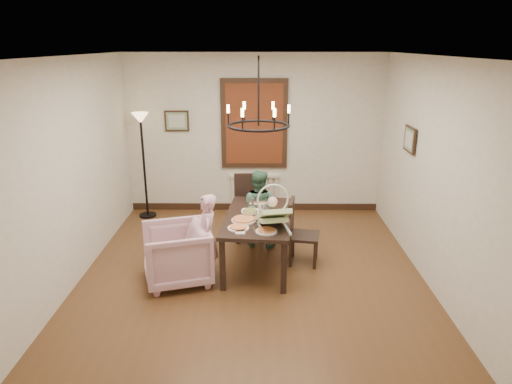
{
  "coord_description": "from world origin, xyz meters",
  "views": [
    {
      "loc": [
        0.1,
        -5.44,
        2.94
      ],
      "look_at": [
        0.05,
        0.33,
        1.05
      ],
      "focal_mm": 32.0,
      "sensor_mm": 36.0,
      "label": 1
    }
  ],
  "objects_px": {
    "chair_far": "(249,208)",
    "elderly_woman": "(207,244)",
    "armchair": "(177,254)",
    "floor_lamp": "(144,167)",
    "seated_man": "(258,215)",
    "drinking_glass": "(266,213)",
    "dining_table": "(258,222)",
    "baby_bouncer": "(273,213)",
    "chair_right": "(304,232)"
  },
  "relations": [
    {
      "from": "chair_right",
      "to": "drinking_glass",
      "type": "bearing_deg",
      "value": 117.29
    },
    {
      "from": "seated_man",
      "to": "baby_bouncer",
      "type": "bearing_deg",
      "value": 116.92
    },
    {
      "from": "floor_lamp",
      "to": "chair_far",
      "type": "bearing_deg",
      "value": -27.97
    },
    {
      "from": "baby_bouncer",
      "to": "drinking_glass",
      "type": "height_order",
      "value": "baby_bouncer"
    },
    {
      "from": "chair_far",
      "to": "drinking_glass",
      "type": "distance_m",
      "value": 1.05
    },
    {
      "from": "dining_table",
      "to": "armchair",
      "type": "height_order",
      "value": "armchair"
    },
    {
      "from": "baby_bouncer",
      "to": "dining_table",
      "type": "bearing_deg",
      "value": 103.23
    },
    {
      "from": "floor_lamp",
      "to": "drinking_glass",
      "type": "bearing_deg",
      "value": -43.18
    },
    {
      "from": "chair_far",
      "to": "seated_man",
      "type": "relative_size",
      "value": 1.04
    },
    {
      "from": "chair_far",
      "to": "elderly_woman",
      "type": "relative_size",
      "value": 1.08
    },
    {
      "from": "dining_table",
      "to": "floor_lamp",
      "type": "relative_size",
      "value": 0.9
    },
    {
      "from": "armchair",
      "to": "drinking_glass",
      "type": "height_order",
      "value": "drinking_glass"
    },
    {
      "from": "elderly_woman",
      "to": "floor_lamp",
      "type": "bearing_deg",
      "value": -156.91
    },
    {
      "from": "elderly_woman",
      "to": "dining_table",
      "type": "bearing_deg",
      "value": 111.5
    },
    {
      "from": "chair_far",
      "to": "drinking_glass",
      "type": "xyz_separation_m",
      "value": [
        0.25,
        -0.98,
        0.29
      ]
    },
    {
      "from": "dining_table",
      "to": "chair_far",
      "type": "height_order",
      "value": "chair_far"
    },
    {
      "from": "chair_far",
      "to": "chair_right",
      "type": "relative_size",
      "value": 1.11
    },
    {
      "from": "armchair",
      "to": "dining_table",
      "type": "bearing_deg",
      "value": 97.08
    },
    {
      "from": "elderly_woman",
      "to": "drinking_glass",
      "type": "xyz_separation_m",
      "value": [
        0.76,
        0.28,
        0.33
      ]
    },
    {
      "from": "elderly_woman",
      "to": "seated_man",
      "type": "height_order",
      "value": "seated_man"
    },
    {
      "from": "seated_man",
      "to": "elderly_woman",
      "type": "bearing_deg",
      "value": 74.72
    },
    {
      "from": "seated_man",
      "to": "drinking_glass",
      "type": "relative_size",
      "value": 6.78
    },
    {
      "from": "chair_far",
      "to": "floor_lamp",
      "type": "height_order",
      "value": "floor_lamp"
    },
    {
      "from": "armchair",
      "to": "seated_man",
      "type": "xyz_separation_m",
      "value": [
        1.03,
        1.12,
        0.11
      ]
    },
    {
      "from": "armchair",
      "to": "drinking_glass",
      "type": "distance_m",
      "value": 1.27
    },
    {
      "from": "seated_man",
      "to": "dining_table",
      "type": "bearing_deg",
      "value": 107.69
    },
    {
      "from": "chair_far",
      "to": "seated_man",
      "type": "height_order",
      "value": "chair_far"
    },
    {
      "from": "baby_bouncer",
      "to": "floor_lamp",
      "type": "distance_m",
      "value": 3.14
    },
    {
      "from": "dining_table",
      "to": "baby_bouncer",
      "type": "relative_size",
      "value": 2.76
    },
    {
      "from": "chair_far",
      "to": "floor_lamp",
      "type": "xyz_separation_m",
      "value": [
        -1.83,
        0.97,
        0.39
      ]
    },
    {
      "from": "seated_man",
      "to": "floor_lamp",
      "type": "bearing_deg",
      "value": -14.6
    },
    {
      "from": "floor_lamp",
      "to": "chair_right",
      "type": "bearing_deg",
      "value": -34.43
    },
    {
      "from": "seated_man",
      "to": "floor_lamp",
      "type": "distance_m",
      "value": 2.34
    },
    {
      "from": "chair_far",
      "to": "armchair",
      "type": "distance_m",
      "value": 1.62
    },
    {
      "from": "drinking_glass",
      "to": "floor_lamp",
      "type": "distance_m",
      "value": 2.86
    },
    {
      "from": "chair_far",
      "to": "armchair",
      "type": "bearing_deg",
      "value": -126.95
    },
    {
      "from": "armchair",
      "to": "floor_lamp",
      "type": "xyz_separation_m",
      "value": [
        -0.94,
        2.32,
        0.52
      ]
    },
    {
      "from": "chair_right",
      "to": "elderly_woman",
      "type": "distance_m",
      "value": 1.36
    },
    {
      "from": "armchair",
      "to": "baby_bouncer",
      "type": "xyz_separation_m",
      "value": [
        1.22,
        0.05,
        0.54
      ]
    },
    {
      "from": "seated_man",
      "to": "drinking_glass",
      "type": "height_order",
      "value": "seated_man"
    },
    {
      "from": "chair_right",
      "to": "elderly_woman",
      "type": "xyz_separation_m",
      "value": [
        -1.29,
        -0.44,
        0.01
      ]
    },
    {
      "from": "armchair",
      "to": "elderly_woman",
      "type": "distance_m",
      "value": 0.41
    },
    {
      "from": "seated_man",
      "to": "baby_bouncer",
      "type": "distance_m",
      "value": 1.17
    },
    {
      "from": "elderly_woman",
      "to": "baby_bouncer",
      "type": "bearing_deg",
      "value": 79.62
    },
    {
      "from": "armchair",
      "to": "baby_bouncer",
      "type": "bearing_deg",
      "value": 75.78
    },
    {
      "from": "seated_man",
      "to": "chair_far",
      "type": "bearing_deg",
      "value": -42.28
    },
    {
      "from": "floor_lamp",
      "to": "elderly_woman",
      "type": "bearing_deg",
      "value": -59.3
    },
    {
      "from": "baby_bouncer",
      "to": "drinking_glass",
      "type": "xyz_separation_m",
      "value": [
        -0.08,
        0.32,
        -0.12
      ]
    },
    {
      "from": "chair_far",
      "to": "floor_lamp",
      "type": "relative_size",
      "value": 0.57
    },
    {
      "from": "dining_table",
      "to": "elderly_woman",
      "type": "distance_m",
      "value": 0.77
    }
  ]
}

